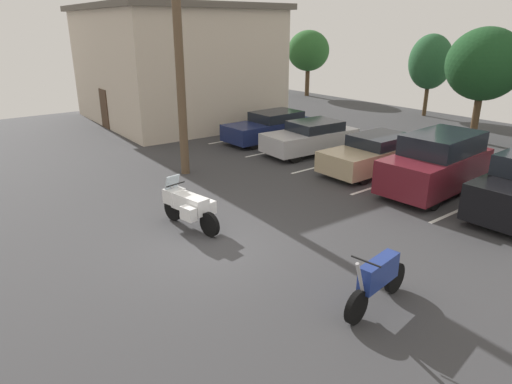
# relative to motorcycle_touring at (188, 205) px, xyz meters

# --- Properties ---
(ground) EXTENTS (44.00, 44.00, 0.10)m
(ground) POSITION_rel_motorcycle_touring_xyz_m (1.40, -0.18, -0.70)
(ground) COLOR #38383A
(motorcycle_touring) EXTENTS (2.23, 1.00, 1.38)m
(motorcycle_touring) POSITION_rel_motorcycle_touring_xyz_m (0.00, 0.00, 0.00)
(motorcycle_touring) COLOR black
(motorcycle_touring) RESTS_ON ground
(motorcycle_second) EXTENTS (0.62, 2.15, 1.32)m
(motorcycle_second) POSITION_rel_motorcycle_touring_xyz_m (5.66, 0.99, -0.04)
(motorcycle_second) COLOR black
(motorcycle_second) RESTS_ON ground
(parking_stripes) EXTENTS (14.83, 5.10, 0.01)m
(parking_stripes) POSITION_rel_motorcycle_touring_xyz_m (-0.40, 8.11, -0.65)
(parking_stripes) COLOR silver
(parking_stripes) RESTS_ON ground
(car_navy) EXTENTS (1.87, 4.67, 1.40)m
(car_navy) POSITION_rel_motorcycle_touring_xyz_m (-6.43, 8.32, 0.04)
(car_navy) COLOR navy
(car_navy) RESTS_ON ground
(car_silver) EXTENTS (2.07, 4.35, 1.41)m
(car_silver) POSITION_rel_motorcycle_touring_xyz_m (-3.57, 8.21, 0.06)
(car_silver) COLOR #B7B7BC
(car_silver) RESTS_ON ground
(car_tan) EXTENTS (1.84, 4.78, 1.40)m
(car_tan) POSITION_rel_motorcycle_touring_xyz_m (-0.17, 8.40, 0.03)
(car_tan) COLOR tan
(car_tan) RESTS_ON ground
(car_maroon) EXTENTS (2.16, 4.44, 1.98)m
(car_maroon) POSITION_rel_motorcycle_touring_xyz_m (2.56, 8.03, 0.33)
(car_maroon) COLOR maroon
(car_maroon) RESTS_ON ground
(building_side) EXTENTS (11.20, 9.60, 6.39)m
(building_side) POSITION_rel_motorcycle_touring_xyz_m (-14.11, 7.40, 2.56)
(building_side) COLOR beige
(building_side) RESTS_ON ground
(utility_pole) EXTENTS (1.69, 0.86, 8.38)m
(utility_pole) POSITION_rel_motorcycle_touring_xyz_m (-4.42, 2.41, 3.64)
(utility_pole) COLOR brown
(utility_pole) RESTS_ON ground
(tree_far_left) EXTENTS (3.23, 3.23, 5.01)m
(tree_far_left) POSITION_rel_motorcycle_touring_xyz_m (-16.46, 20.43, 2.80)
(tree_far_left) COLOR #4C3823
(tree_far_left) RESTS_ON ground
(tree_left) EXTENTS (2.57, 2.57, 4.88)m
(tree_left) POSITION_rel_motorcycle_touring_xyz_m (-5.64, 20.16, 2.59)
(tree_left) COLOR #4C3823
(tree_left) RESTS_ON ground
(tree_center_right) EXTENTS (3.44, 3.44, 5.29)m
(tree_center_right) POSITION_rel_motorcycle_touring_xyz_m (-0.31, 16.00, 2.97)
(tree_center_right) COLOR #4C3823
(tree_center_right) RESTS_ON ground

